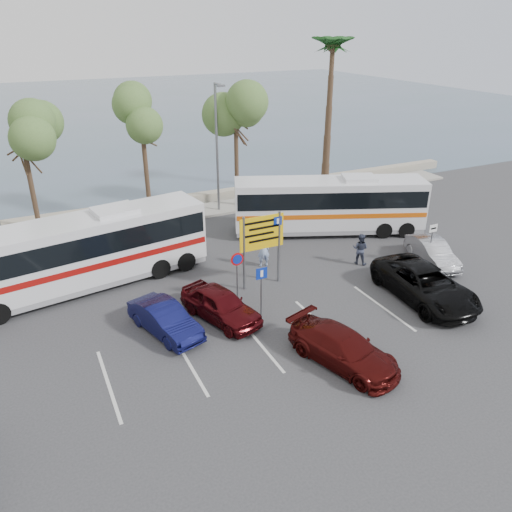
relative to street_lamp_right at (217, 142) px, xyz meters
name	(u,v)px	position (x,y,z in m)	size (l,w,h in m)	color
ground	(274,323)	(-3.00, -13.52, -4.60)	(120.00, 120.00, 0.00)	#343436
kerb_strip	(174,215)	(-3.00, 0.48, -4.52)	(44.00, 2.40, 0.15)	#9B978D
seawall	(165,203)	(-3.00, 2.48, -4.30)	(48.00, 0.80, 0.60)	gray
sea	(75,112)	(-3.00, 46.48, -4.59)	(140.00, 140.00, 0.00)	#3F5A65
tree_left	(21,134)	(-11.00, 0.48, 1.41)	(3.20, 3.20, 7.20)	#382619
tree_mid	(141,113)	(-4.50, 0.48, 2.06)	(3.20, 3.20, 8.00)	#382619
tree_right	(236,114)	(1.50, 0.48, 1.57)	(3.20, 3.20, 7.40)	#382619
palm_tree	(333,48)	(8.50, 0.48, 5.27)	(4.80, 4.80, 11.20)	#382619
street_lamp_right	(217,142)	(0.00, 0.00, 0.00)	(0.45, 1.15, 8.01)	slate
direction_sign	(262,238)	(-2.00, -10.32, -2.17)	(2.20, 0.12, 3.60)	slate
sign_no_stop	(237,269)	(-3.60, -11.13, -3.02)	(0.60, 0.08, 2.35)	slate
sign_parking	(261,285)	(-3.20, -12.73, -3.13)	(0.50, 0.07, 2.25)	slate
sign_taxi	(432,239)	(6.80, -12.03, -3.18)	(0.50, 0.07, 2.20)	slate
lane_markings	(260,342)	(-4.14, -14.52, -4.60)	(12.02, 4.20, 0.01)	silver
coach_bus_left	(83,255)	(-9.50, -6.89, -2.93)	(11.82, 4.25, 3.61)	silver
coach_bus_right	(329,207)	(4.50, -6.09, -3.01)	(11.04, 6.36, 3.42)	silver
car_blue	(165,319)	(-7.27, -12.25, -3.98)	(1.31, 3.76, 1.24)	#0E1043
car_maroon	(343,348)	(-2.00, -17.02, -3.96)	(1.80, 4.43, 1.29)	#440C0B
car_red	(221,304)	(-4.87, -12.25, -3.92)	(1.61, 3.99, 1.36)	#45090D
suv_black	(425,284)	(4.00, -14.71, -3.83)	(2.54, 5.51, 1.53)	black
car_silver_b	(432,252)	(7.00, -12.02, -3.97)	(1.33, 3.82, 1.26)	gray
pedestrian_near	(263,250)	(-1.00, -8.52, -3.70)	(0.66, 0.43, 1.80)	#98B1DE
pedestrian_far	(360,249)	(3.62, -10.42, -3.77)	(0.80, 0.63, 1.65)	#353A4F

